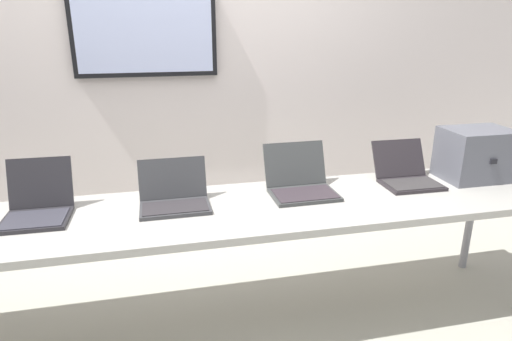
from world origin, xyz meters
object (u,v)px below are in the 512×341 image
object	(u,v)px
workbench	(221,216)
laptop_station_4	(406,174)
laptop_station_1	(38,205)
laptop_station_3	(300,182)
equipment_box	(476,154)
laptop_station_2	(174,196)

from	to	relation	value
workbench	laptop_station_4	distance (m)	1.17
laptop_station_1	laptop_station_3	size ratio (longest dim) A/B	0.94
equipment_box	laptop_station_3	distance (m)	1.13
workbench	laptop_station_1	bearing A→B (deg)	173.60
equipment_box	laptop_station_1	bearing A→B (deg)	-179.56
equipment_box	laptop_station_3	world-z (taller)	equipment_box
workbench	equipment_box	bearing A→B (deg)	4.29
laptop_station_2	laptop_station_3	size ratio (longest dim) A/B	0.98
laptop_station_1	laptop_station_2	xyz separation A→B (m)	(0.67, -0.01, -0.01)
laptop_station_3	laptop_station_4	distance (m)	0.68
laptop_station_3	laptop_station_2	bearing A→B (deg)	-176.67
laptop_station_2	laptop_station_4	distance (m)	1.39
laptop_station_2	laptop_station_4	bearing A→B (deg)	2.01
workbench	laptop_station_2	world-z (taller)	laptop_station_2
workbench	equipment_box	xyz separation A→B (m)	(1.61, 0.12, 0.20)
laptop_station_2	equipment_box	bearing A→B (deg)	1.00
laptop_station_2	laptop_station_3	world-z (taller)	laptop_station_3
laptop_station_3	laptop_station_4	xyz separation A→B (m)	(0.68, 0.01, -0.01)
laptop_station_1	laptop_station_4	bearing A→B (deg)	1.01
workbench	laptop_station_4	bearing A→B (deg)	6.78
equipment_box	laptop_station_1	xyz separation A→B (m)	(-2.51, -0.02, -0.10)
equipment_box	laptop_station_2	distance (m)	1.84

